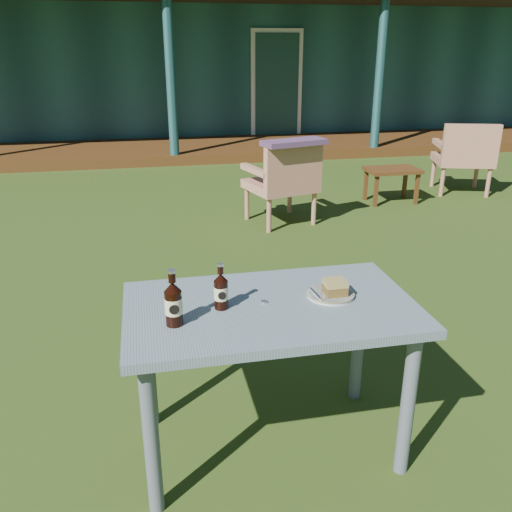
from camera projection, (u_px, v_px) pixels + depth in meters
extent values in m
plane|color=#334916|center=(220.00, 297.00, 3.96)|extent=(80.00, 80.00, 0.00)
cube|color=#1B4648|center=(158.00, 65.00, 12.15)|extent=(15.00, 6.00, 2.60)
cube|color=#4C2C12|center=(172.00, 150.00, 9.04)|extent=(15.00, 1.80, 0.16)
cylinder|color=#1B4648|center=(171.00, 82.00, 7.89)|extent=(0.14, 0.14, 2.45)
cylinder|color=#1B4648|center=(379.00, 79.00, 8.51)|extent=(0.14, 0.14, 2.45)
cube|color=white|center=(276.00, 87.00, 9.88)|extent=(0.95, 0.06, 2.00)
cube|color=#193D38|center=(277.00, 88.00, 9.86)|extent=(0.80, 0.04, 1.85)
cube|color=slate|center=(271.00, 309.00, 2.24)|extent=(1.20, 0.70, 0.04)
cylinder|color=slate|center=(151.00, 439.00, 2.03)|extent=(0.06, 0.06, 0.68)
cylinder|color=slate|center=(408.00, 404.00, 2.23)|extent=(0.06, 0.06, 0.68)
cylinder|color=slate|center=(148.00, 362.00, 2.52)|extent=(0.06, 0.06, 0.68)
cylinder|color=slate|center=(358.00, 339.00, 2.72)|extent=(0.06, 0.06, 0.68)
cylinder|color=silver|center=(330.00, 294.00, 2.31)|extent=(0.20, 0.20, 0.01)
cylinder|color=olive|center=(331.00, 293.00, 2.31)|extent=(0.20, 0.20, 0.00)
cube|color=brown|center=(335.00, 289.00, 2.29)|extent=(0.09, 0.08, 0.04)
cube|color=#A6934A|center=(335.00, 283.00, 2.28)|extent=(0.09, 0.09, 0.02)
cube|color=silver|center=(317.00, 295.00, 2.28)|extent=(0.03, 0.14, 0.00)
cylinder|color=black|center=(221.00, 295.00, 2.18)|extent=(0.06, 0.06, 0.12)
cone|color=black|center=(221.00, 277.00, 2.15)|extent=(0.06, 0.06, 0.03)
cylinder|color=black|center=(220.00, 270.00, 2.14)|extent=(0.02, 0.02, 0.03)
cylinder|color=silver|center=(220.00, 265.00, 2.13)|extent=(0.03, 0.03, 0.01)
cylinder|color=beige|center=(221.00, 293.00, 2.18)|extent=(0.06, 0.06, 0.06)
cylinder|color=black|center=(222.00, 296.00, 2.15)|extent=(0.03, 0.00, 0.03)
cylinder|color=black|center=(174.00, 308.00, 2.05)|extent=(0.07, 0.07, 0.14)
cone|color=black|center=(172.00, 287.00, 2.02)|extent=(0.07, 0.07, 0.04)
cylinder|color=black|center=(172.00, 277.00, 2.00)|extent=(0.03, 0.03, 0.04)
cylinder|color=silver|center=(171.00, 271.00, 1.99)|extent=(0.03, 0.03, 0.01)
cylinder|color=beige|center=(174.00, 306.00, 2.05)|extent=(0.07, 0.07, 0.06)
cylinder|color=black|center=(174.00, 310.00, 2.01)|extent=(0.04, 0.00, 0.04)
cylinder|color=silver|center=(264.00, 302.00, 2.25)|extent=(0.03, 0.03, 0.01)
cube|color=tan|center=(280.00, 186.00, 5.51)|extent=(0.75, 0.72, 0.09)
cube|color=tan|center=(294.00, 166.00, 5.21)|extent=(0.62, 0.24, 0.41)
cube|color=tan|center=(303.00, 165.00, 5.58)|extent=(0.21, 0.54, 0.06)
cube|color=tan|center=(255.00, 171.00, 5.34)|extent=(0.21, 0.54, 0.06)
cylinder|color=tan|center=(290.00, 197.00, 5.90)|extent=(0.05, 0.05, 0.34)
cylinder|color=tan|center=(247.00, 203.00, 5.68)|extent=(0.05, 0.05, 0.34)
cylinder|color=tan|center=(314.00, 208.00, 5.50)|extent=(0.05, 0.05, 0.34)
cylinder|color=tan|center=(269.00, 215.00, 5.28)|extent=(0.05, 0.05, 0.34)
cube|color=tan|center=(462.00, 160.00, 6.67)|extent=(0.79, 0.76, 0.09)
cube|color=tan|center=(471.00, 142.00, 6.34)|extent=(0.64, 0.26, 0.42)
cube|color=tan|center=(488.00, 145.00, 6.60)|extent=(0.23, 0.56, 0.06)
cube|color=tan|center=(440.00, 144.00, 6.64)|extent=(0.23, 0.56, 0.06)
cylinder|color=tan|center=(476.00, 174.00, 6.96)|extent=(0.05, 0.05, 0.36)
cylinder|color=tan|center=(433.00, 173.00, 7.01)|extent=(0.05, 0.05, 0.36)
cylinder|color=tan|center=(488.00, 183.00, 6.50)|extent=(0.05, 0.05, 0.36)
cylinder|color=tan|center=(442.00, 182.00, 6.54)|extent=(0.05, 0.05, 0.36)
cube|color=#5A3A5E|center=(294.00, 142.00, 5.13)|extent=(0.67, 0.40, 0.05)
cube|color=#4C2C12|center=(392.00, 170.00, 6.22)|extent=(0.60, 0.40, 0.04)
cube|color=#4C2C12|center=(376.00, 191.00, 6.11)|extent=(0.04, 0.04, 0.36)
cube|color=#4C2C12|center=(417.00, 189.00, 6.21)|extent=(0.04, 0.04, 0.36)
cube|color=#4C2C12|center=(366.00, 185.00, 6.39)|extent=(0.04, 0.04, 0.36)
cube|color=#4C2C12|center=(405.00, 183.00, 6.48)|extent=(0.04, 0.04, 0.36)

